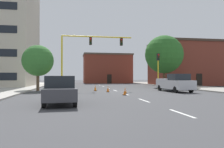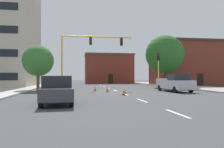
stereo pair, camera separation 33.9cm
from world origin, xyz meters
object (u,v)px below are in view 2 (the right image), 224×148
(pickup_truck_silver, at_px, (175,83))
(traffic_cone_roadside_d, at_px, (125,90))
(traffic_cone_roadside_a, at_px, (124,92))
(traffic_cone_roadside_b, at_px, (95,88))
(traffic_signal_gantry, at_px, (72,72))
(sedan_dark_gray_near_left, at_px, (57,90))
(tree_left_near, at_px, (38,61))
(traffic_light_pole_right, at_px, (158,63))
(tree_right_mid, at_px, (165,54))
(traffic_cone_roadside_c, at_px, (108,89))

(pickup_truck_silver, bearing_deg, traffic_cone_roadside_d, -167.80)
(traffic_cone_roadside_a, height_order, traffic_cone_roadside_b, traffic_cone_roadside_b)
(traffic_signal_gantry, relative_size, sedan_dark_gray_near_left, 2.11)
(traffic_signal_gantry, xyz_separation_m, tree_left_near, (-4.06, -0.35, 1.30))
(pickup_truck_silver, xyz_separation_m, traffic_cone_roadside_a, (-6.57, -3.44, -0.67))
(traffic_light_pole_right, bearing_deg, pickup_truck_silver, -90.29)
(tree_left_near, relative_size, sedan_dark_gray_near_left, 1.18)
(traffic_signal_gantry, xyz_separation_m, pickup_truck_silver, (11.33, -4.70, -1.31))
(tree_right_mid, distance_m, pickup_truck_silver, 10.51)
(traffic_cone_roadside_b, bearing_deg, traffic_cone_roadside_d, -55.73)
(traffic_signal_gantry, height_order, traffic_cone_roadside_c, traffic_signal_gantry)
(tree_left_near, height_order, traffic_cone_roadside_d, tree_left_near)
(traffic_cone_roadside_d, bearing_deg, traffic_cone_roadside_b, 124.27)
(traffic_signal_gantry, relative_size, traffic_light_pole_right, 2.03)
(pickup_truck_silver, xyz_separation_m, traffic_cone_roadside_b, (-8.67, 2.64, -0.61))
(tree_left_near, distance_m, pickup_truck_silver, 16.21)
(traffic_light_pole_right, bearing_deg, tree_left_near, -177.83)
(pickup_truck_silver, relative_size, traffic_cone_roadside_c, 7.85)
(traffic_signal_gantry, distance_m, traffic_light_pole_right, 11.42)
(tree_left_near, xyz_separation_m, traffic_cone_roadside_a, (8.82, -7.80, -3.28))
(traffic_cone_roadside_a, distance_m, traffic_cone_roadside_c, 4.25)
(sedan_dark_gray_near_left, xyz_separation_m, traffic_cone_roadside_d, (6.00, 7.76, -0.60))
(traffic_cone_roadside_c, xyz_separation_m, traffic_cone_roadside_d, (1.48, -2.01, -0.05))
(traffic_light_pole_right, height_order, traffic_cone_roadside_b, traffic_light_pole_right)
(traffic_cone_roadside_b, xyz_separation_m, traffic_cone_roadside_c, (1.20, -1.93, -0.02))
(tree_left_near, bearing_deg, sedan_dark_gray_near_left, -75.78)
(tree_left_near, height_order, traffic_cone_roadside_c, tree_left_near)
(traffic_signal_gantry, bearing_deg, traffic_cone_roadside_d, -48.33)
(tree_left_near, xyz_separation_m, traffic_cone_roadside_c, (7.92, -3.65, -3.24))
(traffic_light_pole_right, height_order, traffic_cone_roadside_a, traffic_light_pole_right)
(traffic_cone_roadside_c, relative_size, traffic_cone_roadside_d, 1.18)
(traffic_light_pole_right, relative_size, tree_left_near, 0.88)
(pickup_truck_silver, bearing_deg, sedan_dark_gray_near_left, -142.96)
(traffic_signal_gantry, bearing_deg, traffic_light_pole_right, 1.19)
(sedan_dark_gray_near_left, distance_m, traffic_cone_roadside_d, 9.83)
(tree_left_near, bearing_deg, traffic_cone_roadside_d, -31.01)
(traffic_light_pole_right, height_order, pickup_truck_silver, traffic_light_pole_right)
(traffic_light_pole_right, relative_size, tree_right_mid, 0.59)
(tree_left_near, bearing_deg, traffic_signal_gantry, 4.87)
(pickup_truck_silver, height_order, traffic_cone_roadside_d, pickup_truck_silver)
(tree_right_mid, height_order, traffic_cone_roadside_b, tree_right_mid)
(tree_right_mid, height_order, traffic_cone_roadside_c, tree_right_mid)
(pickup_truck_silver, height_order, traffic_cone_roadside_c, pickup_truck_silver)
(tree_right_mid, relative_size, traffic_cone_roadside_b, 10.83)
(traffic_cone_roadside_b, bearing_deg, tree_left_near, 165.66)
(traffic_light_pole_right, relative_size, traffic_cone_roadside_b, 6.41)
(tree_left_near, xyz_separation_m, sedan_dark_gray_near_left, (3.40, -13.41, -2.70))
(traffic_signal_gantry, distance_m, tree_right_mid, 15.04)
(traffic_cone_roadside_c, bearing_deg, traffic_cone_roadside_a, -77.76)
(traffic_cone_roadside_d, bearing_deg, traffic_cone_roadside_a, -105.03)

